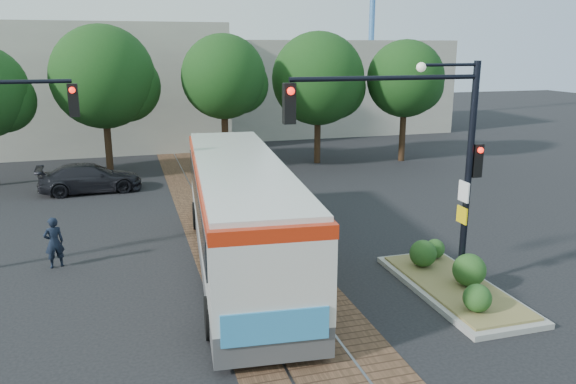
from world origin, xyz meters
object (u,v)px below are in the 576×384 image
object	(u,v)px
officer	(54,242)
parked_car	(90,178)
traffic_island	(453,278)
signal_pole_main	(430,143)
city_bus	(240,208)

from	to	relation	value
officer	parked_car	distance (m)	9.42
traffic_island	parked_car	bearing A→B (deg)	125.40
traffic_island	officer	world-z (taller)	officer
officer	signal_pole_main	bearing A→B (deg)	135.52
signal_pole_main	parked_car	bearing A→B (deg)	122.92
city_bus	officer	distance (m)	5.76
officer	city_bus	bearing A→B (deg)	147.46
city_bus	parked_car	world-z (taller)	city_bus
traffic_island	signal_pole_main	xyz separation A→B (m)	(-0.96, 0.09, 3.83)
signal_pole_main	parked_car	world-z (taller)	signal_pole_main
city_bus	officer	world-z (taller)	city_bus
officer	parked_car	bearing A→B (deg)	-112.22
city_bus	signal_pole_main	xyz separation A→B (m)	(4.31, -3.41, 2.34)
city_bus	officer	bearing A→B (deg)	171.02
parked_car	city_bus	bearing A→B (deg)	-158.67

